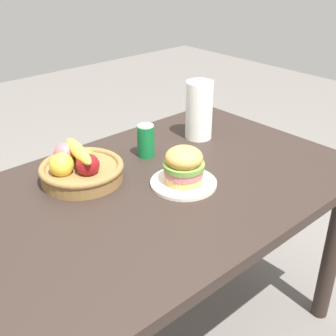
% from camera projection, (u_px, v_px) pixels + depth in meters
% --- Properties ---
extents(dining_table, '(1.40, 0.90, 0.75)m').
position_uv_depth(dining_table, '(160.00, 209.00, 1.55)').
color(dining_table, '#2D231E').
rests_on(dining_table, ground_plane).
extents(plate, '(0.23, 0.23, 0.01)m').
position_uv_depth(plate, '(184.00, 183.00, 1.49)').
color(plate, silver).
rests_on(plate, dining_table).
extents(sandwich, '(0.14, 0.14, 0.13)m').
position_uv_depth(sandwich, '(184.00, 165.00, 1.46)').
color(sandwich, '#DBAD60').
rests_on(sandwich, plate).
extents(soda_can, '(0.07, 0.07, 0.13)m').
position_uv_depth(soda_can, '(146.00, 141.00, 1.66)').
color(soda_can, '#147238').
rests_on(soda_can, dining_table).
extents(fruit_basket, '(0.29, 0.29, 0.14)m').
position_uv_depth(fruit_basket, '(80.00, 168.00, 1.50)').
color(fruit_basket, olive).
rests_on(fruit_basket, dining_table).
extents(paper_towel_roll, '(0.11, 0.11, 0.24)m').
position_uv_depth(paper_towel_roll, '(199.00, 110.00, 1.79)').
color(paper_towel_roll, white).
rests_on(paper_towel_roll, dining_table).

